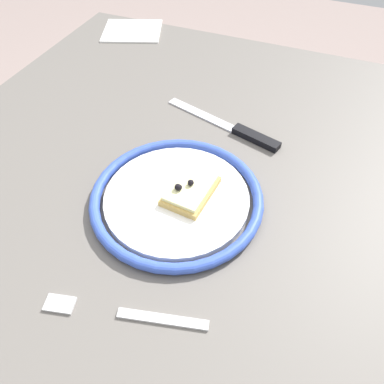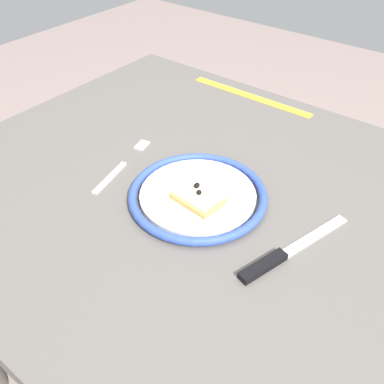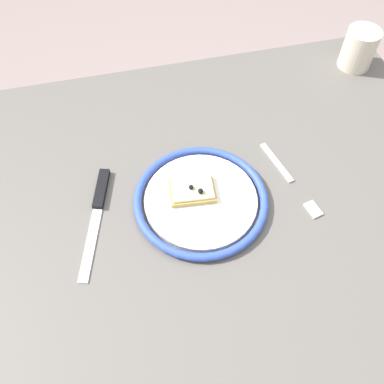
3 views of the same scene
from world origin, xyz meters
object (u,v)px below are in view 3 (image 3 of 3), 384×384
at_px(pizza_slice_near, 192,190).
at_px(fork, 290,179).
at_px(plate, 199,200).
at_px(knife, 99,203).
at_px(dining_table, 203,235).
at_px(cup, 359,49).

xyz_separation_m(pizza_slice_near, fork, (-0.20, 0.01, -0.02)).
relative_size(plate, knife, 1.10).
bearing_deg(knife, plate, 167.85).
relative_size(dining_table, plate, 4.20).
bearing_deg(fork, cup, -133.14).
distance_m(pizza_slice_near, cup, 0.56).
distance_m(fork, cup, 0.41).
distance_m(dining_table, cup, 0.59).
relative_size(plate, cup, 2.71).
bearing_deg(dining_table, pizza_slice_near, -74.40).
xyz_separation_m(dining_table, plate, (0.00, -0.03, 0.09)).
relative_size(pizza_slice_near, fork, 0.46).
bearing_deg(fork, knife, -4.35).
bearing_deg(plate, knife, -12.15).
bearing_deg(knife, pizza_slice_near, 172.55).
height_order(plate, cup, cup).
bearing_deg(dining_table, plate, -82.29).
xyz_separation_m(pizza_slice_near, knife, (0.18, -0.02, -0.02)).
xyz_separation_m(plate, fork, (-0.19, -0.01, -0.01)).
relative_size(plate, fork, 1.30).
relative_size(dining_table, knife, 4.63).
height_order(dining_table, plate, plate).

